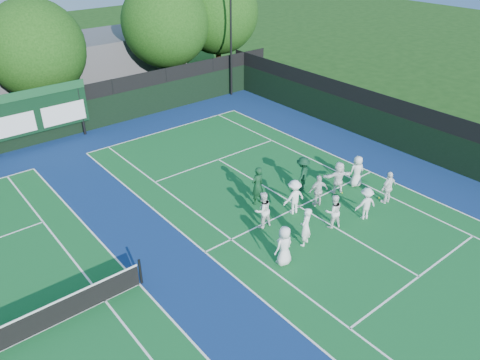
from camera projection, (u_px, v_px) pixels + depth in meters
ground at (315, 216)px, 21.53m from camera, size 120.00×120.00×0.00m
court_apron at (195, 257)px, 18.90m from camera, size 34.00×32.00×0.01m
near_court at (299, 207)px, 22.20m from camera, size 11.05×23.85×0.01m
back_fence at (54, 118)px, 28.36m from camera, size 34.00×0.08×3.00m
divider_fence_right at (412, 132)px, 26.50m from camera, size 0.08×32.00×3.00m
scoreboard at (36, 111)px, 27.12m from camera, size 6.00×0.21×3.55m
clubhouse at (66, 68)px, 35.66m from camera, size 18.00×6.00×4.00m
light_pole_right at (231, 9)px, 33.18m from camera, size 1.20×0.30×10.12m
tree_c at (38, 51)px, 29.70m from camera, size 6.23×6.23×7.88m
tree_d at (167, 25)px, 34.77m from camera, size 6.48×6.48×8.40m
tree_e at (218, 14)px, 37.30m from camera, size 6.50×6.50×8.68m
tennis_ball_1 at (316, 183)px, 24.13m from camera, size 0.07×0.07×0.07m
tennis_ball_2 at (379, 198)px, 22.86m from camera, size 0.07×0.07×0.07m
tennis_ball_4 at (257, 178)px, 24.58m from camera, size 0.07×0.07×0.07m
tennis_ball_5 at (342, 193)px, 23.26m from camera, size 0.07×0.07×0.07m
player_front_0 at (284, 246)px, 18.18m from camera, size 0.85×0.56×1.71m
player_front_1 at (306, 227)px, 19.23m from camera, size 0.75×0.62×1.77m
player_front_2 at (333, 211)px, 20.40m from camera, size 0.95×0.86×1.61m
player_front_3 at (366, 204)px, 20.99m from camera, size 1.14×0.87×1.57m
player_front_4 at (388, 187)px, 22.15m from camera, size 0.99×0.46×1.66m
player_back_0 at (263, 210)px, 20.39m from camera, size 0.87×0.69×1.72m
player_back_1 at (294, 197)px, 21.35m from camera, size 1.18×0.78×1.70m
player_back_2 at (318, 191)px, 21.93m from camera, size 1.02×0.69×1.61m
player_back_3 at (338, 177)px, 23.00m from camera, size 1.61×1.08×1.67m
player_back_4 at (357, 171)px, 23.57m from camera, size 0.94×0.76×1.65m
coach_left at (257, 186)px, 21.98m from camera, size 0.73×0.49×1.96m
coach_right at (302, 174)px, 23.15m from camera, size 1.34×1.09×1.81m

